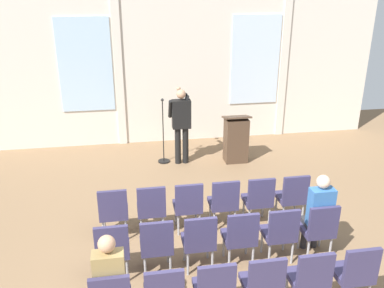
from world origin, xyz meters
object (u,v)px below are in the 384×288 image
chair_r0_c3 (224,201)px  chair_r2_c3 (263,282)px  lectern (236,139)px  chair_r1_c4 (280,231)px  chair_r2_c2 (214,288)px  chair_r0_c5 (293,195)px  chair_r2_c5 (355,271)px  chair_r1_c1 (157,243)px  chair_r1_c0 (113,247)px  speaker (181,121)px  chair_r0_c4 (259,198)px  chair_r0_c2 (188,204)px  chair_r1_c2 (199,239)px  audience_r2_c0 (110,280)px  chair_r1_c5 (319,227)px  audience_r1_c5 (318,211)px  mic_stand (164,149)px  chair_r2_c4 (310,276)px  chair_r0_c1 (151,207)px  chair_r1_c3 (240,235)px  chair_r0_c0 (114,210)px

chair_r0_c3 → chair_r2_c3: 2.04m
lectern → chair_r1_c4: 3.80m
chair_r1_c4 → chair_r2_c2: same height
chair_r2_c3 → chair_r2_c2: bearing=180.0°
chair_r0_c5 → chair_r2_c5: 2.04m
chair_r0_c5 → chair_r1_c1: (-2.45, -1.02, 0.00)m
chair_r1_c0 → chair_r2_c2: size_ratio=1.00×
speaker → chair_r0_c4: size_ratio=1.89×
chair_r0_c2 → chair_r1_c2: bearing=-90.0°
chair_r1_c4 → chair_r2_c2: 1.60m
chair_r1_c0 → audience_r2_c0: size_ratio=0.68×
chair_r1_c5 → audience_r1_c5: bearing=90.0°
speaker → chair_r0_c2: (-0.30, -2.87, -0.50)m
lectern → chair_r2_c3: lectern is taller
chair_r1_c5 → audience_r1_c5: (-0.00, 0.08, 0.23)m
chair_r1_c1 → chair_r2_c2: (0.61, -1.02, 0.00)m
chair_r0_c3 → mic_stand: bearing=103.7°
chair_r2_c2 → chair_r2_c4: 1.23m
chair_r0_c2 → chair_r1_c4: size_ratio=1.00×
chair_r1_c0 → chair_r2_c4: size_ratio=1.00×
chair_r0_c2 → chair_r2_c4: (1.23, -2.04, 0.00)m
chair_r1_c2 → chair_r1_c5: bearing=0.0°
chair_r1_c0 → audience_r2_c0: audience_r2_c0 is taller
chair_r2_c2 → chair_r2_c3: size_ratio=1.00×
chair_r0_c4 → chair_r2_c4: bearing=-90.0°
mic_stand → chair_r0_c1: (-0.50, -2.98, 0.20)m
chair_r0_c3 → chair_r2_c3: same height
chair_r2_c4 → chair_r1_c2: bearing=140.2°
chair_r0_c4 → chair_r1_c0: same height
chair_r1_c2 → audience_r1_c5: 1.86m
chair_r1_c5 → chair_r0_c4: bearing=121.0°
chair_r0_c5 → audience_r2_c0: (-3.07, -1.96, 0.22)m
chair_r0_c4 → chair_r1_c3: (-0.61, -1.02, 0.00)m
chair_r2_c2 → chair_r0_c1: bearing=106.7°
chair_r0_c5 → chair_r1_c3: (-1.23, -1.02, 0.00)m
speaker → chair_r1_c0: size_ratio=1.89×
chair_r0_c4 → audience_r2_c0: audience_r2_c0 is taller
speaker → chair_r0_c2: 2.93m
lectern → audience_r2_c0: size_ratio=0.84×
chair_r1_c0 → audience_r1_c5: bearing=1.5°
chair_r0_c2 → chair_r1_c0: same height
chair_r0_c0 → chair_r1_c4: size_ratio=1.00×
chair_r0_c2 → chair_r1_c1: bearing=-121.0°
chair_r0_c2 → chair_r0_c3: bearing=0.0°
chair_r0_c4 → chair_r2_c4: size_ratio=1.00×
speaker → chair_r1_c1: speaker is taller
audience_r1_c5 → chair_r0_c1: bearing=159.0°
chair_r1_c0 → chair_r2_c4: same height
chair_r2_c5 → chair_r0_c4: bearing=106.7°
chair_r1_c0 → chair_r2_c5: size_ratio=1.00×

